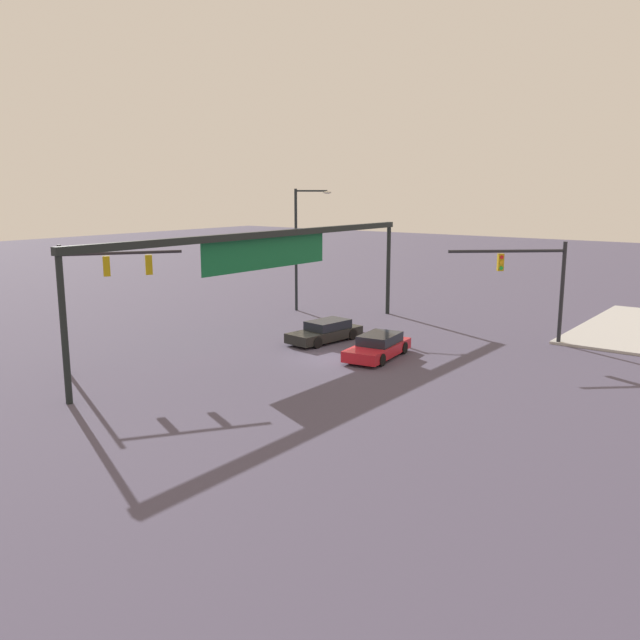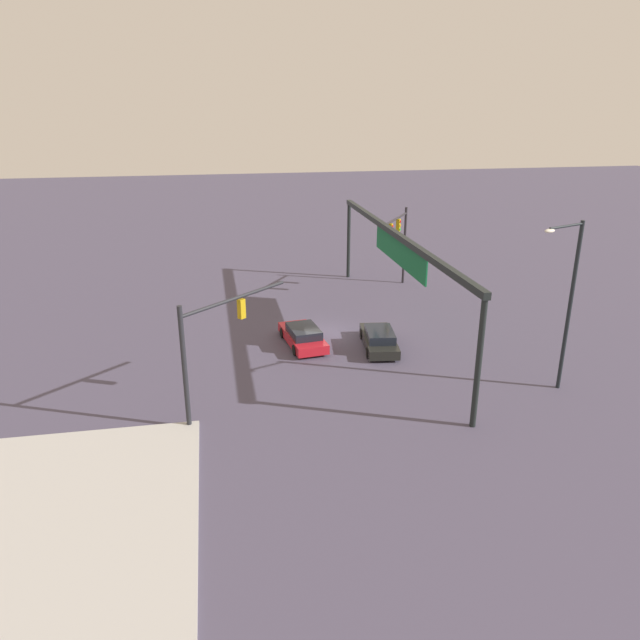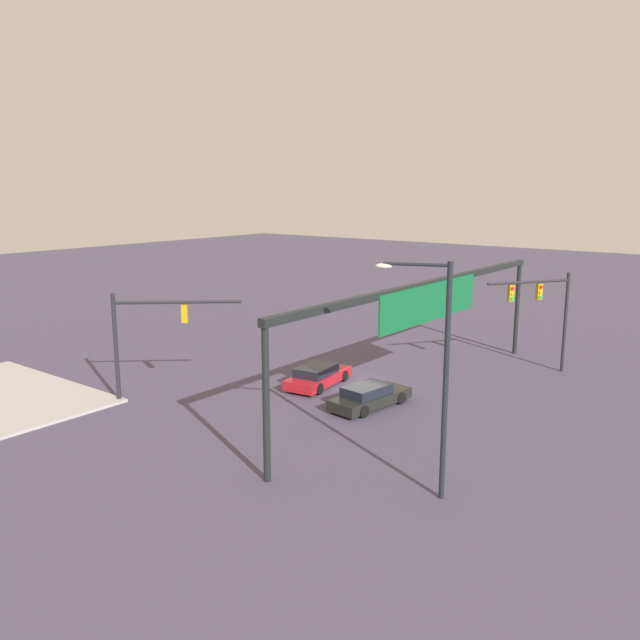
{
  "view_description": "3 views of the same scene",
  "coord_description": "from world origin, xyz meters",
  "px_view_note": "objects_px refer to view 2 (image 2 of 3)",
  "views": [
    {
      "loc": [
        -27.11,
        -19.55,
        8.64
      ],
      "look_at": [
        -0.26,
        0.67,
        1.99
      ],
      "focal_mm": 37.19,
      "sensor_mm": 36.0,
      "label": 1
    },
    {
      "loc": [
        34.69,
        -6.86,
        13.89
      ],
      "look_at": [
        2.51,
        -0.88,
        1.88
      ],
      "focal_mm": 33.49,
      "sensor_mm": 36.0,
      "label": 2
    },
    {
      "loc": [
        29.79,
        20.29,
        11.12
      ],
      "look_at": [
        0.58,
        -2.37,
        3.6
      ],
      "focal_mm": 36.56,
      "sensor_mm": 36.0,
      "label": 3
    }
  ],
  "objects_px": {
    "sedan_car_approaching": "(303,336)",
    "sedan_car_waiting_far": "(379,339)",
    "traffic_signal_opposite_side": "(211,335)",
    "traffic_signal_near_corner": "(399,234)",
    "streetlamp_curved_arm": "(568,296)"
  },
  "relations": [
    {
      "from": "streetlamp_curved_arm",
      "to": "sedan_car_waiting_far",
      "type": "relative_size",
      "value": 1.76
    },
    {
      "from": "traffic_signal_near_corner",
      "to": "sedan_car_approaching",
      "type": "bearing_deg",
      "value": -7.32
    },
    {
      "from": "traffic_signal_opposite_side",
      "to": "streetlamp_curved_arm",
      "type": "xyz_separation_m",
      "value": [
        0.61,
        17.16,
        1.06
      ]
    },
    {
      "from": "sedan_car_approaching",
      "to": "sedan_car_waiting_far",
      "type": "bearing_deg",
      "value": -114.23
    },
    {
      "from": "traffic_signal_opposite_side",
      "to": "sedan_car_approaching",
      "type": "height_order",
      "value": "traffic_signal_opposite_side"
    },
    {
      "from": "traffic_signal_opposite_side",
      "to": "streetlamp_curved_arm",
      "type": "relative_size",
      "value": 0.67
    },
    {
      "from": "streetlamp_curved_arm",
      "to": "sedan_car_approaching",
      "type": "relative_size",
      "value": 1.77
    },
    {
      "from": "traffic_signal_opposite_side",
      "to": "sedan_car_waiting_far",
      "type": "height_order",
      "value": "traffic_signal_opposite_side"
    },
    {
      "from": "streetlamp_curved_arm",
      "to": "sedan_car_approaching",
      "type": "xyz_separation_m",
      "value": [
        -8.21,
        -11.78,
        -4.45
      ]
    },
    {
      "from": "traffic_signal_opposite_side",
      "to": "streetlamp_curved_arm",
      "type": "height_order",
      "value": "streetlamp_curved_arm"
    },
    {
      "from": "traffic_signal_near_corner",
      "to": "streetlamp_curved_arm",
      "type": "xyz_separation_m",
      "value": [
        18.48,
        2.6,
        0.72
      ]
    },
    {
      "from": "traffic_signal_near_corner",
      "to": "sedan_car_waiting_far",
      "type": "xyz_separation_m",
      "value": [
        11.59,
        -4.78,
        -3.74
      ]
    },
    {
      "from": "traffic_signal_near_corner",
      "to": "sedan_car_approaching",
      "type": "xyz_separation_m",
      "value": [
        10.27,
        -9.18,
        -3.74
      ]
    },
    {
      "from": "traffic_signal_near_corner",
      "to": "sedan_car_waiting_far",
      "type": "relative_size",
      "value": 1.25
    },
    {
      "from": "traffic_signal_near_corner",
      "to": "streetlamp_curved_arm",
      "type": "relative_size",
      "value": 0.71
    }
  ]
}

